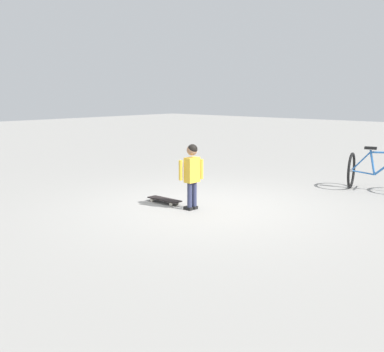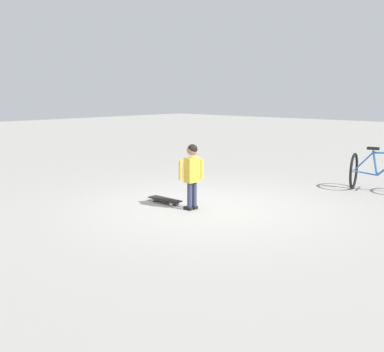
{
  "view_description": "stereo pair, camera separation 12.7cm",
  "coord_description": "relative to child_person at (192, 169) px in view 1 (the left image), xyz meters",
  "views": [
    {
      "loc": [
        5.8,
        4.78,
        1.86
      ],
      "look_at": [
        0.32,
        -0.1,
        0.55
      ],
      "focal_mm": 43.77,
      "sensor_mm": 36.0,
      "label": 1
    },
    {
      "loc": [
        5.72,
        4.87,
        1.86
      ],
      "look_at": [
        0.32,
        -0.1,
        0.55
      ],
      "focal_mm": 43.77,
      "sensor_mm": 36.0,
      "label": 2
    }
  ],
  "objects": [
    {
      "name": "ground_plane",
      "position": [
        -0.32,
        0.1,
        -0.66
      ],
      "size": [
        50.0,
        50.0,
        0.0
      ],
      "primitive_type": "plane",
      "color": "gray"
    },
    {
      "name": "child_person",
      "position": [
        0.0,
        0.0,
        0.0
      ],
      "size": [
        0.36,
        0.23,
        1.06
      ],
      "color": "#2D3351",
      "rests_on": "ground"
    },
    {
      "name": "skateboard",
      "position": [
        -0.02,
        -0.65,
        -0.6
      ],
      "size": [
        0.2,
        0.66,
        0.07
      ],
      "color": "black",
      "rests_on": "ground"
    },
    {
      "name": "bicycle_near",
      "position": [
        -3.49,
        1.69,
        -0.28
      ],
      "size": [
        0.95,
        1.21,
        0.85
      ],
      "color": "black",
      "rests_on": "ground"
    }
  ]
}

